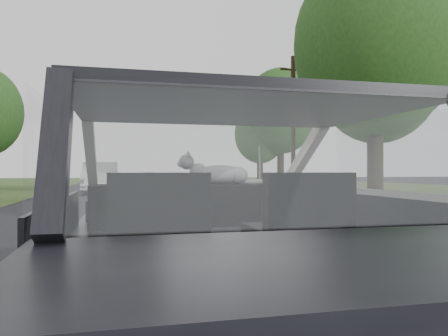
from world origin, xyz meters
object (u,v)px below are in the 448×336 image
subject_car (220,233)px  cat (220,173)px  other_car (100,178)px  utility_pole (293,124)px  highway_sign (260,170)px

subject_car → cat: (0.14, 0.62, 0.36)m
other_car → utility_pole: 10.41m
other_car → cat: bearing=-86.7°
subject_car → highway_sign: (5.88, 17.02, 0.42)m
other_car → highway_sign: bearing=-20.0°
subject_car → highway_sign: bearing=70.9°
cat → utility_pole: utility_pole is taller
cat → other_car: (-1.60, 18.86, -0.31)m
subject_car → other_car: 19.53m
subject_car → highway_sign: highway_sign is taller
cat → highway_sign: 17.38m
other_car → highway_sign: 7.75m
subject_car → highway_sign: 18.01m
utility_pole → highway_sign: bearing=-139.0°
other_car → utility_pole: bearing=-2.3°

